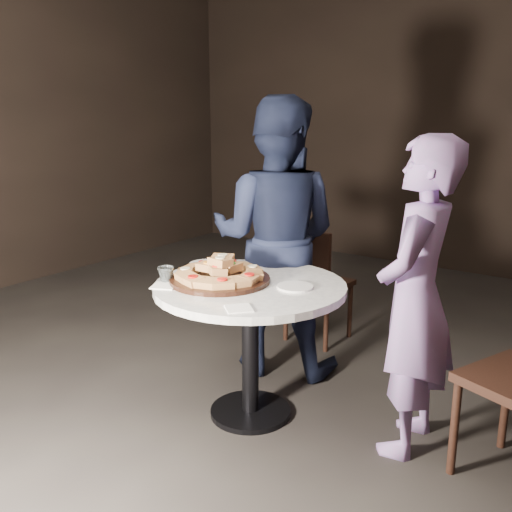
# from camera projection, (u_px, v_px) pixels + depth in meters

# --- Properties ---
(floor) EXTENTS (7.00, 7.00, 0.00)m
(floor) POSITION_uv_depth(u_px,v_px,m) (225.00, 412.00, 3.00)
(floor) COLOR black
(floor) RESTS_ON ground
(table) EXTENTS (1.16, 1.16, 0.71)m
(table) POSITION_uv_depth(u_px,v_px,m) (250.00, 309.00, 2.84)
(table) COLOR black
(table) RESTS_ON ground
(serving_board) EXTENTS (0.66, 0.66, 0.02)m
(serving_board) POSITION_uv_depth(u_px,v_px,m) (220.00, 279.00, 2.84)
(serving_board) COLOR black
(serving_board) RESTS_ON table
(focaccia_pile) EXTENTS (0.45, 0.45, 0.12)m
(focaccia_pile) POSITION_uv_depth(u_px,v_px,m) (220.00, 271.00, 2.83)
(focaccia_pile) COLOR #AB7542
(focaccia_pile) RESTS_ON serving_board
(plate_left) EXTENTS (0.24, 0.24, 0.01)m
(plate_left) POSITION_uv_depth(u_px,v_px,m) (207.00, 264.00, 3.14)
(plate_left) COLOR white
(plate_left) RESTS_ON table
(plate_right) EXTENTS (0.21, 0.21, 0.01)m
(plate_right) POSITION_uv_depth(u_px,v_px,m) (295.00, 287.00, 2.74)
(plate_right) COLOR white
(plate_right) RESTS_ON table
(water_glass) EXTENTS (0.10, 0.10, 0.08)m
(water_glass) POSITION_uv_depth(u_px,v_px,m) (166.00, 274.00, 2.83)
(water_glass) COLOR silver
(water_glass) RESTS_ON table
(napkin_near) EXTENTS (0.15, 0.15, 0.01)m
(napkin_near) POSITION_uv_depth(u_px,v_px,m) (164.00, 286.00, 2.77)
(napkin_near) COLOR white
(napkin_near) RESTS_ON table
(napkin_far) EXTENTS (0.16, 0.16, 0.01)m
(napkin_far) POSITION_uv_depth(u_px,v_px,m) (239.00, 308.00, 2.45)
(napkin_far) COLOR white
(napkin_far) RESTS_ON table
(chair_far) EXTENTS (0.39, 0.41, 0.80)m
(chair_far) POSITION_uv_depth(u_px,v_px,m) (313.00, 277.00, 3.81)
(chair_far) COLOR black
(chair_far) RESTS_ON ground
(diner_navy) EXTENTS (0.95, 0.85, 1.63)m
(diner_navy) POSITION_uv_depth(u_px,v_px,m) (275.00, 238.00, 3.35)
(diner_navy) COLOR black
(diner_navy) RESTS_ON ground
(diner_teal) EXTENTS (0.39, 0.56, 1.45)m
(diner_teal) POSITION_uv_depth(u_px,v_px,m) (416.00, 299.00, 2.54)
(diner_teal) COLOR #7E65A2
(diner_teal) RESTS_ON ground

